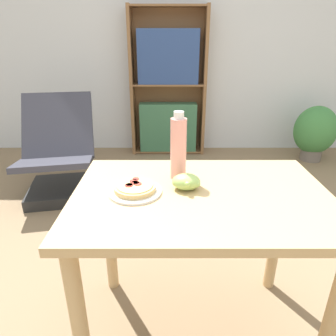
{
  "coord_description": "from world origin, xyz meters",
  "views": [
    {
      "loc": [
        -0.23,
        -1.19,
        1.33
      ],
      "look_at": [
        -0.23,
        -0.02,
        0.83
      ],
      "focal_mm": 32.0,
      "sensor_mm": 36.0,
      "label": 1
    }
  ],
  "objects": [
    {
      "name": "ground_plane",
      "position": [
        0.0,
        0.0,
        0.0
      ],
      "size": [
        14.0,
        14.0,
        0.0
      ],
      "primitive_type": "plane",
      "color": "#897051"
    },
    {
      "name": "wall_back",
      "position": [
        0.0,
        2.62,
        1.3
      ],
      "size": [
        8.0,
        0.05,
        2.6
      ],
      "color": "silver",
      "rests_on": "ground_plane"
    },
    {
      "name": "dining_table",
      "position": [
        -0.09,
        -0.13,
        0.64
      ],
      "size": [
        1.03,
        0.7,
        0.77
      ],
      "color": "tan",
      "rests_on": "ground_plane"
    },
    {
      "name": "pizza_on_plate",
      "position": [
        -0.36,
        -0.13,
        0.78
      ],
      "size": [
        0.21,
        0.21,
        0.04
      ],
      "color": "white",
      "rests_on": "dining_table"
    },
    {
      "name": "grape_bunch",
      "position": [
        -0.15,
        -0.1,
        0.8
      ],
      "size": [
        0.12,
        0.1,
        0.06
      ],
      "color": "#A8CC66",
      "rests_on": "dining_table"
    },
    {
      "name": "drink_bottle",
      "position": [
        -0.18,
        0.02,
        0.91
      ],
      "size": [
        0.07,
        0.07,
        0.29
      ],
      "color": "pink",
      "rests_on": "dining_table"
    },
    {
      "name": "lounge_chair_near",
      "position": [
        -1.21,
        1.32,
        0.29
      ],
      "size": [
        0.73,
        0.86,
        0.88
      ],
      "rotation": [
        0.0,
        0.0,
        0.18
      ],
      "color": "black",
      "rests_on": "ground_plane"
    },
    {
      "name": "bookshelf",
      "position": [
        -0.23,
        2.47,
        0.77
      ],
      "size": [
        0.89,
        0.26,
        1.69
      ],
      "color": "brown",
      "rests_on": "ground_plane"
    },
    {
      "name": "potted_plant_floor",
      "position": [
        1.48,
        2.17,
        0.35
      ],
      "size": [
        0.49,
        0.41,
        0.65
      ],
      "color": "#70665B",
      "rests_on": "ground_plane"
    }
  ]
}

